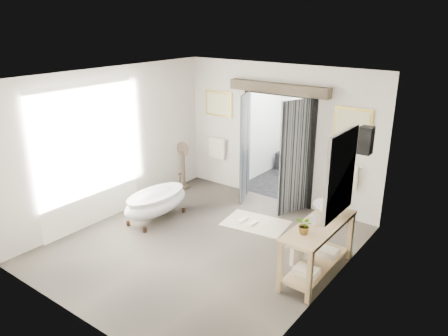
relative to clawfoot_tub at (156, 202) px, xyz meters
The scene contains 13 objects.
ground_plane 1.45m from the clawfoot_tub, ahead, with size 5.00×5.00×0.00m, color brown.
room_shell 2.04m from the clawfoot_tub, 15.00° to the right, with size 4.52×5.02×2.91m.
shower_room 4.03m from the clawfoot_tub, 69.78° to the left, with size 2.22×2.01×2.51m.
back_wall_dressing 2.77m from the clawfoot_tub, 56.32° to the left, with size 3.82×0.78×2.52m.
clawfoot_tub is the anchor object (origin of this frame).
vanity 3.34m from the clawfoot_tub, ahead, with size 0.57×1.60×0.85m.
pedestal_mirror 1.64m from the clawfoot_tub, 112.80° to the left, with size 0.33×0.21×1.12m.
rug 1.98m from the clawfoot_tub, 30.33° to the left, with size 1.20×0.80×0.01m, color beige.
slippers 1.82m from the clawfoot_tub, 29.67° to the left, with size 0.34×0.26×0.05m.
basin 3.39m from the clawfoot_tub, ahead, with size 0.49×0.49×0.17m, color white.
plant 3.38m from the clawfoot_tub, ahead, with size 0.24×0.21×0.27m, color gray.
soap_bottle_a 3.34m from the clawfoot_tub, ahead, with size 0.09×0.09×0.20m, color gray.
soap_bottle_b 3.41m from the clawfoot_tub, 12.22° to the left, with size 0.12×0.12×0.16m, color gray.
Camera 1 is at (4.32, -5.20, 3.80)m, focal length 35.00 mm.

